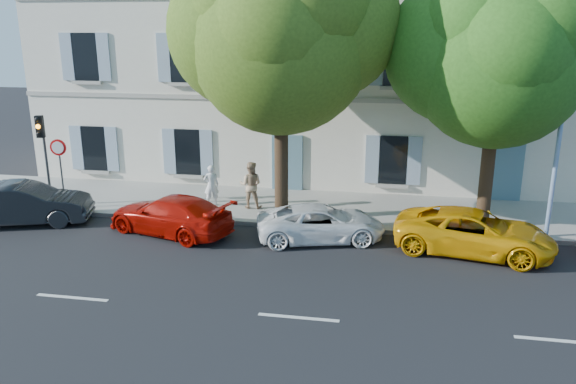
% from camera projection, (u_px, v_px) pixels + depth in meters
% --- Properties ---
extents(ground, '(90.00, 90.00, 0.00)m').
position_uv_depth(ground, '(319.00, 255.00, 17.44)').
color(ground, black).
extents(sidewalk, '(36.00, 4.50, 0.15)m').
position_uv_depth(sidewalk, '(333.00, 209.00, 21.63)').
color(sidewalk, '#A09E96').
rests_on(sidewalk, ground).
extents(kerb, '(36.00, 0.16, 0.16)m').
position_uv_depth(kerb, '(327.00, 228.00, 19.58)').
color(kerb, '#9E998E').
rests_on(kerb, ground).
extents(building, '(28.00, 7.00, 12.00)m').
position_uv_depth(building, '(349.00, 46.00, 25.40)').
color(building, silver).
rests_on(building, ground).
extents(car_dark_sedan, '(4.80, 2.88, 1.49)m').
position_uv_depth(car_dark_sedan, '(25.00, 204.00, 20.04)').
color(car_dark_sedan, black).
rests_on(car_dark_sedan, ground).
extents(car_red_coupe, '(4.88, 3.13, 1.32)m').
position_uv_depth(car_red_coupe, '(170.00, 215.00, 19.15)').
color(car_red_coupe, '#AA0D04').
rests_on(car_red_coupe, ground).
extents(car_white_coupe, '(4.59, 2.95, 1.18)m').
position_uv_depth(car_white_coupe, '(321.00, 223.00, 18.56)').
color(car_white_coupe, white).
rests_on(car_white_coupe, ground).
extents(car_yellow_supercar, '(5.18, 3.11, 1.35)m').
position_uv_depth(car_yellow_supercar, '(474.00, 232.00, 17.47)').
color(car_yellow_supercar, '#E69E09').
rests_on(car_yellow_supercar, ground).
extents(tree_left, '(6.20, 6.20, 9.60)m').
position_uv_depth(tree_left, '(281.00, 42.00, 18.61)').
color(tree_left, '#3A2819').
rests_on(tree_left, sidewalk).
extents(tree_right, '(5.68, 5.68, 8.75)m').
position_uv_depth(tree_right, '(498.00, 61.00, 18.03)').
color(tree_right, '#3A2819').
rests_on(tree_right, sidewalk).
extents(traffic_light, '(0.32, 0.40, 3.52)m').
position_uv_depth(traffic_light, '(42.00, 141.00, 21.09)').
color(traffic_light, '#383A3D').
rests_on(traffic_light, sidewalk).
extents(road_sign, '(0.62, 0.11, 2.68)m').
position_uv_depth(road_sign, '(60.00, 159.00, 20.99)').
color(road_sign, '#383A3D').
rests_on(road_sign, sidewalk).
extents(street_lamp, '(0.28, 1.56, 7.31)m').
position_uv_depth(street_lamp, '(564.00, 112.00, 17.29)').
color(street_lamp, '#7293BF').
rests_on(street_lamp, sidewalk).
extents(pedestrian_a, '(0.69, 0.58, 1.60)m').
position_uv_depth(pedestrian_a, '(211.00, 185.00, 21.64)').
color(pedestrian_a, silver).
rests_on(pedestrian_a, sidewalk).
extents(pedestrian_b, '(0.90, 0.72, 1.80)m').
position_uv_depth(pedestrian_b, '(251.00, 185.00, 21.32)').
color(pedestrian_b, tan).
rests_on(pedestrian_b, sidewalk).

